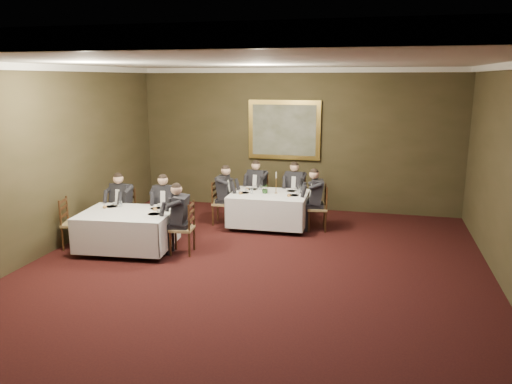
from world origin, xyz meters
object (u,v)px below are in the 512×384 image
at_px(diner_main_backleft, 257,195).
at_px(chair_sec_backright, 166,224).
at_px(chair_sec_endright, 183,239).
at_px(diner_sec_endright, 182,227).
at_px(diner_sec_backleft, 123,212).
at_px(centerpiece, 265,188).
at_px(chair_main_endright, 317,217).
at_px(diner_sec_backright, 165,214).
at_px(chair_sec_backleft, 124,222).
at_px(table_second, 128,228).
at_px(chair_main_backleft, 257,204).
at_px(table_main, 269,207).
at_px(diner_main_endright, 317,207).
at_px(candlestick, 276,185).
at_px(chair_sec_endleft, 75,234).
at_px(painting, 284,130).
at_px(chair_main_backright, 295,206).
at_px(chair_main_endleft, 222,212).
at_px(diner_main_endleft, 223,202).

height_order(diner_main_backleft, chair_sec_backright, diner_main_backleft).
bearing_deg(chair_sec_endright, diner_sec_endright, 90.00).
height_order(diner_sec_backleft, centerpiece, diner_sec_backleft).
height_order(chair_main_endright, diner_sec_backright, diner_sec_backright).
relative_size(chair_sec_backleft, diner_sec_endright, 0.74).
bearing_deg(chair_main_endright, diner_sec_backright, 102.86).
xyz_separation_m(table_second, chair_main_backleft, (1.82, 3.05, -0.17)).
distance_m(table_main, chair_main_backleft, 1.00).
bearing_deg(diner_sec_endright, diner_sec_backright, 33.43).
bearing_deg(diner_main_endright, diner_sec_endright, 122.07).
bearing_deg(chair_main_backleft, diner_main_endright, 161.70).
distance_m(table_second, candlestick, 3.35).
height_order(diner_sec_backleft, chair_sec_backright, diner_sec_backleft).
relative_size(table_main, diner_sec_backright, 1.29).
xyz_separation_m(diner_main_backleft, chair_sec_endleft, (-2.90, -3.15, -0.23)).
distance_m(table_main, painting, 2.31).
relative_size(chair_main_backright, chair_sec_endright, 1.00).
distance_m(chair_sec_backleft, diner_sec_endright, 1.79).
height_order(chair_main_endleft, painting, painting).
bearing_deg(diner_sec_backright, candlestick, -157.18).
bearing_deg(candlestick, table_second, -137.32).
bearing_deg(chair_sec_backright, diner_sec_backleft, -3.69).
bearing_deg(chair_sec_endleft, chair_main_endleft, 120.22).
xyz_separation_m(table_main, diner_sec_backleft, (-2.84, -1.36, 0.06)).
bearing_deg(painting, chair_main_endleft, -121.76).
distance_m(chair_main_endright, chair_sec_backleft, 4.15).
xyz_separation_m(diner_main_endright, chair_sec_endleft, (-4.44, -2.32, -0.23)).
bearing_deg(diner_sec_endright, diner_main_endleft, -11.67).
bearing_deg(diner_sec_endright, table_second, 88.22).
bearing_deg(chair_sec_backleft, chair_sec_endleft, 68.32).
height_order(chair_main_endleft, centerpiece, same).
xyz_separation_m(chair_main_endright, diner_sec_backleft, (-3.91, -1.39, 0.23)).
height_order(table_main, diner_sec_endright, diner_sec_endright).
distance_m(table_main, diner_main_endright, 1.07).
height_order(chair_main_backleft, diner_main_backleft, diner_main_backleft).
height_order(chair_main_backright, diner_sec_backleft, diner_sec_backleft).
xyz_separation_m(chair_main_endleft, chair_sec_backright, (-0.84, -1.23, 0.00)).
bearing_deg(chair_sec_backright, table_second, 58.05).
relative_size(chair_main_endleft, diner_main_endleft, 0.74).
height_order(table_second, chair_main_backright, chair_main_backright).
distance_m(diner_main_endleft, diner_sec_backright, 1.51).
bearing_deg(diner_sec_endright, diner_main_endright, -54.72).
height_order(table_main, table_second, same).
height_order(diner_main_endleft, diner_sec_backleft, same).
relative_size(diner_sec_backleft, diner_sec_endright, 1.00).
bearing_deg(centerpiece, chair_sec_endright, -118.52).
bearing_deg(diner_main_backleft, chair_sec_backleft, 53.20).
xyz_separation_m(chair_main_endright, diner_main_endright, (-0.01, -0.00, 0.23)).
xyz_separation_m(table_main, chair_sec_backright, (-1.92, -1.26, -0.17)).
distance_m(chair_main_backright, diner_sec_backleft, 3.98).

